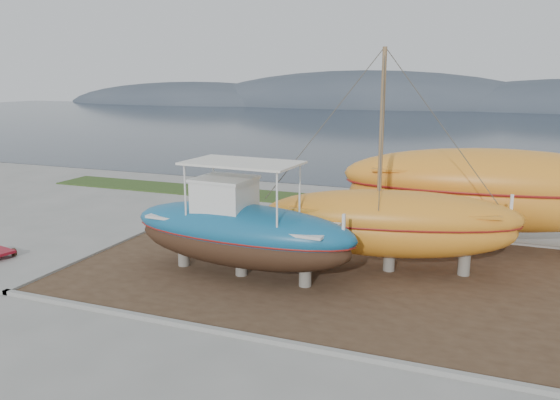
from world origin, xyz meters
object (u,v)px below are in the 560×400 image
at_px(white_dinghy, 216,228).
at_px(orange_sailboat, 394,163).
at_px(orange_bare_hull, 490,200).
at_px(blue_caique, 241,220).

distance_m(white_dinghy, orange_sailboat, 8.77).
relative_size(white_dinghy, orange_bare_hull, 0.31).
bearing_deg(orange_bare_hull, blue_caique, -146.16).
distance_m(blue_caique, orange_bare_hull, 11.03).
relative_size(blue_caique, orange_bare_hull, 0.70).
relative_size(blue_caique, white_dinghy, 2.30).
bearing_deg(white_dinghy, orange_sailboat, 11.60).
height_order(blue_caique, orange_bare_hull, blue_caique).
distance_m(orange_sailboat, orange_bare_hull, 6.11).
bearing_deg(orange_sailboat, orange_bare_hull, 42.60).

